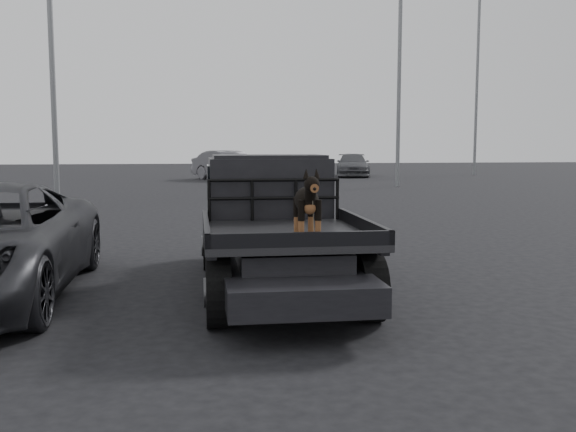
{
  "coord_description": "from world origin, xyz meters",
  "views": [
    {
      "loc": [
        -1.18,
        -6.44,
        1.95
      ],
      "look_at": [
        -0.32,
        -0.35,
        1.26
      ],
      "focal_mm": 40.0,
      "sensor_mm": 36.0,
      "label": 1
    }
  ],
  "objects": [
    {
      "name": "ground",
      "position": [
        0.0,
        0.0,
        0.0
      ],
      "size": [
        120.0,
        120.0,
        0.0
      ],
      "primitive_type": "plane",
      "color": "black",
      "rests_on": "ground"
    },
    {
      "name": "flatbed_ute",
      "position": [
        -0.15,
        2.0,
        0.46
      ],
      "size": [
        2.0,
        5.4,
        0.92
      ],
      "primitive_type": null,
      "color": "black",
      "rests_on": "ground"
    },
    {
      "name": "ute_cab",
      "position": [
        -0.15,
        2.95,
        1.36
      ],
      "size": [
        1.72,
        1.3,
        0.88
      ],
      "primitive_type": null,
      "color": "black",
      "rests_on": "flatbed_ute"
    },
    {
      "name": "headache_rack",
      "position": [
        -0.15,
        2.2,
        1.2
      ],
      "size": [
        1.8,
        0.08,
        0.55
      ],
      "primitive_type": null,
      "color": "black",
      "rests_on": "flatbed_ute"
    },
    {
      "name": "dog",
      "position": [
        -0.01,
        0.37,
        1.29
      ],
      "size": [
        0.32,
        0.6,
        0.74
      ],
      "primitive_type": null,
      "color": "black",
      "rests_on": "flatbed_ute"
    },
    {
      "name": "distant_car_a",
      "position": [
        0.57,
        28.99,
        0.81
      ],
      "size": [
        4.23,
        5.01,
        1.62
      ],
      "primitive_type": "imported",
      "rotation": [
        0.0,
        0.0,
        0.61
      ],
      "color": "#545358",
      "rests_on": "ground"
    },
    {
      "name": "distant_car_b",
      "position": [
        8.26,
        32.01,
        0.69
      ],
      "size": [
        2.86,
        5.05,
        1.38
      ],
      "primitive_type": "imported",
      "rotation": [
        0.0,
        0.0,
        -0.2
      ],
      "color": "#4A4B4F",
      "rests_on": "ground"
    },
    {
      "name": "floodlight_mid",
      "position": [
        8.02,
        22.33,
        6.76
      ],
      "size": [
        1.08,
        0.28,
        12.34
      ],
      "color": "slate",
      "rests_on": "ground"
    },
    {
      "name": "floodlight_far",
      "position": [
        16.5,
        32.84,
        7.25
      ],
      "size": [
        1.08,
        0.28,
        13.3
      ],
      "color": "slate",
      "rests_on": "ground"
    }
  ]
}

